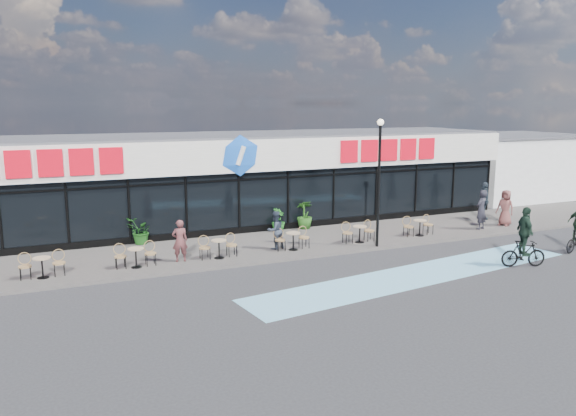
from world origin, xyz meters
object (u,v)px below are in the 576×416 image
Objects in this scene: patron_left at (180,241)px; pedestrian_c at (481,210)px; potted_plant_left at (140,231)px; pedestrian_a at (505,208)px; potted_plant_right at (305,215)px; potted_plant_mid at (278,220)px; pedestrian_b at (484,201)px; lamp_post at (379,172)px; patron_right at (275,230)px; cyclist_a at (524,242)px.

patron_left is 0.85× the size of pedestrian_c.
pedestrian_a is at bearing -10.99° from potted_plant_left.
patron_left reaches higher than potted_plant_right.
potted_plant_mid is 11.19m from pedestrian_b.
potted_plant_right is 9.78m from pedestrian_b.
pedestrian_b reaches higher than pedestrian_a.
patron_left is at bearing 172.73° from lamp_post.
potted_plant_left is 17.62m from pedestrian_b.
patron_right is 12.47m from pedestrian_b.
pedestrian_c reaches higher than potted_plant_right.
patron_left is at bearing -108.74° from pedestrian_a.
pedestrian_a is 0.78× the size of cyclist_a.
potted_plant_mid is at bearing -125.23° from pedestrian_a.
lamp_post is at bearing -73.05° from potted_plant_right.
pedestrian_a is at bearing -16.54° from potted_plant_mid.
cyclist_a is at bearing 41.54° from pedestrian_c.
patron_right is 0.83× the size of pedestrian_c.
cyclist_a is (-4.54, -5.60, -0.03)m from pedestrian_a.
pedestrian_b reaches higher than pedestrian_c.
lamp_post reaches higher than patron_left.
potted_plant_mid is at bearing 105.22° from pedestrian_b.
patron_right reaches higher than potted_plant_mid.
lamp_post is 4.98m from patron_right.
potted_plant_mid is 6.36m from patron_left.
lamp_post is at bearing 131.46° from pedestrian_b.
lamp_post is 6.27m from cyclist_a.
potted_plant_mid is at bearing -145.85° from patron_left.
pedestrian_b is (17.52, -1.78, 0.41)m from potted_plant_left.
patron_right is at bearing -132.58° from potted_plant_right.
potted_plant_left is 0.59× the size of pedestrian_b.
patron_left is 0.92× the size of pedestrian_a.
lamp_post is 8.54m from pedestrian_a.
lamp_post is 5.26m from potted_plant_right.
potted_plant_right is 4.13m from patron_right.
potted_plant_left is at bearing -70.03° from patron_left.
cyclist_a is (11.88, -5.61, 0.04)m from patron_left.
patron_left is 0.83× the size of pedestrian_b.
potted_plant_right is 8.57m from pedestrian_c.
pedestrian_a is (8.16, 1.04, -2.30)m from lamp_post.
lamp_post is at bearing -56.94° from potted_plant_mid.
lamp_post reaches higher than cyclist_a.
lamp_post is 2.73× the size of pedestrian_b.
potted_plant_left reaches higher than potted_plant_mid.
patron_left is 13.14m from cyclist_a.
pedestrian_a is at bearing -176.57° from patron_left.
pedestrian_c is at bearing -12.87° from potted_plant_left.
potted_plant_right reaches higher than potted_plant_left.
patron_left reaches higher than potted_plant_left.
pedestrian_b reaches higher than potted_plant_left.
pedestrian_c is (6.43, 0.84, -2.23)m from lamp_post.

